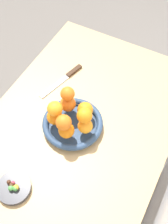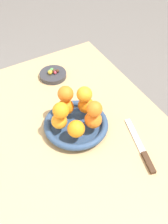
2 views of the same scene
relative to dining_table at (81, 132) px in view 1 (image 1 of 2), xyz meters
name	(u,v)px [view 1 (image 1 of 2)]	position (x,y,z in m)	size (l,w,h in m)	color
ground_plane	(82,182)	(0.00, 0.00, -0.65)	(6.00, 6.00, 0.00)	slate
dining_table	(81,132)	(0.00, 0.00, 0.00)	(1.10, 0.76, 0.74)	tan
fruit_bowl	(73,124)	(0.04, -0.02, 0.11)	(0.25, 0.25, 0.04)	navy
candy_dish	(14,188)	(0.37, -0.08, 0.10)	(0.13, 0.13, 0.02)	#333338
orange_0	(68,104)	(-0.01, -0.07, 0.16)	(0.07, 0.07, 0.07)	orange
orange_1	(55,117)	(0.07, -0.08, 0.16)	(0.06, 0.06, 0.06)	orange
orange_2	(66,130)	(0.10, -0.01, 0.16)	(0.06, 0.06, 0.06)	orange
orange_3	(85,126)	(0.05, 0.04, 0.16)	(0.06, 0.06, 0.06)	orange
orange_4	(85,110)	(-0.02, 0.01, 0.16)	(0.07, 0.07, 0.07)	orange
orange_5	(55,109)	(0.07, -0.08, 0.22)	(0.06, 0.06, 0.06)	orange
orange_6	(64,123)	(0.10, -0.02, 0.22)	(0.06, 0.06, 0.06)	orange
orange_7	(68,94)	(-0.02, -0.07, 0.22)	(0.06, 0.06, 0.06)	orange
orange_8	(85,116)	(0.04, 0.04, 0.22)	(0.06, 0.06, 0.06)	orange
candy_ball_0	(16,187)	(0.37, -0.07, 0.12)	(0.02, 0.02, 0.02)	gold
candy_ball_1	(15,188)	(0.37, -0.07, 0.12)	(0.02, 0.02, 0.02)	#4C9947
candy_ball_2	(11,188)	(0.38, -0.08, 0.12)	(0.02, 0.02, 0.02)	#4C9947
candy_ball_3	(11,185)	(0.37, -0.08, 0.12)	(0.02, 0.02, 0.02)	#472819
candy_ball_4	(13,183)	(0.36, -0.09, 0.12)	(0.01, 0.01, 0.01)	#C6384C
candy_ball_5	(9,182)	(0.37, -0.10, 0.12)	(0.02, 0.02, 0.02)	#472819
knife	(65,78)	(-0.18, -0.18, 0.09)	(0.26, 0.09, 0.01)	#3F2819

